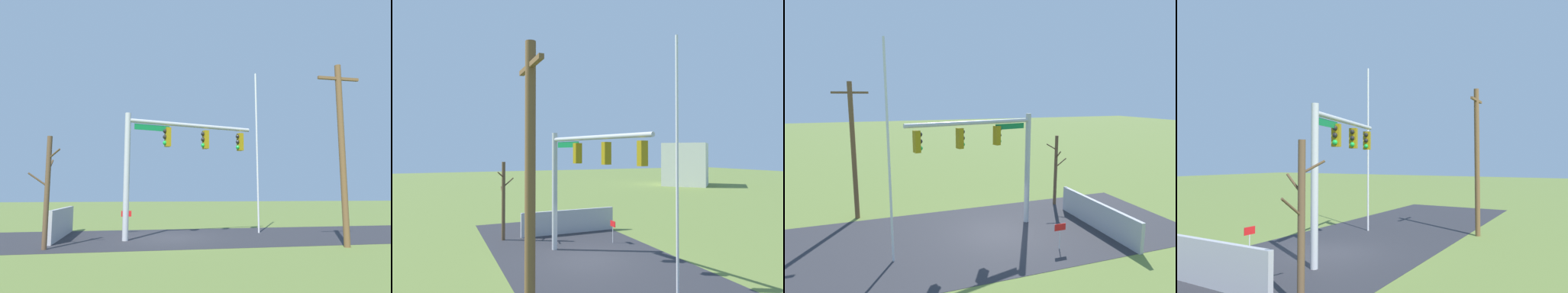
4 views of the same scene
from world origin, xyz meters
The scene contains 9 objects.
ground_plane centered at (0.00, 0.00, 0.00)m, with size 160.00×160.00×0.00m, color olive.
road_surface centered at (-4.00, 0.00, 0.01)m, with size 28.00×8.00×0.01m, color #2D2D33.
sidewalk_corner centered at (3.15, 0.92, 0.00)m, with size 6.00×6.00×0.01m, color #B7B5AD.
retaining_fence centered at (5.29, -1.06, 0.73)m, with size 0.20×6.04×1.45m, color #A8A8AD.
signal_mast centered at (0.07, 0.44, 4.32)m, with size 6.78×1.79×6.04m.
flagpole centered at (-5.15, -1.16, 4.59)m, with size 0.10×0.10×9.19m, color silver.
utility_pole centered at (-6.80, 4.54, 4.03)m, with size 1.90×0.26×7.73m.
bare_tree centered at (5.23, 2.99, 2.30)m, with size 1.27×1.02×4.49m.
open_sign centered at (2.13, -2.47, 0.91)m, with size 0.56×0.04×1.22m.
Camera 4 is at (12.78, 9.54, 3.92)m, focal length 33.99 mm.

